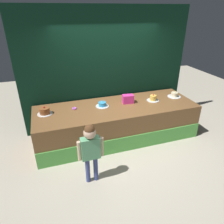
# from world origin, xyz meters

# --- Properties ---
(ground_plane) EXTENTS (12.00, 12.00, 0.00)m
(ground_plane) POSITION_xyz_m (0.00, 0.00, 0.00)
(ground_plane) COLOR #BCB29E
(stage_platform) EXTENTS (3.67, 1.25, 0.80)m
(stage_platform) POSITION_xyz_m (0.00, 0.61, 0.40)
(stage_platform) COLOR brown
(stage_platform) RESTS_ON ground_plane
(curtain_backdrop) EXTENTS (4.13, 0.08, 2.88)m
(curtain_backdrop) POSITION_xyz_m (0.00, 1.33, 1.44)
(curtain_backdrop) COLOR black
(curtain_backdrop) RESTS_ON ground_plane
(child_figure) EXTENTS (0.44, 0.20, 1.15)m
(child_figure) POSITION_xyz_m (-0.90, -0.61, 0.74)
(child_figure) COLOR #3F4C8C
(child_figure) RESTS_ON ground_plane
(pink_box) EXTENTS (0.27, 0.18, 0.20)m
(pink_box) POSITION_xyz_m (0.31, 0.71, 0.90)
(pink_box) COLOR #EC369C
(pink_box) RESTS_ON stage_platform
(donut) EXTENTS (0.11, 0.11, 0.03)m
(donut) POSITION_xyz_m (-0.94, 0.77, 0.82)
(donut) COLOR #CC66D8
(donut) RESTS_ON stage_platform
(cake_far_left) EXTENTS (0.32, 0.32, 0.17)m
(cake_far_left) POSITION_xyz_m (-1.56, 0.73, 0.87)
(cake_far_left) COLOR white
(cake_far_left) RESTS_ON stage_platform
(cake_center_left) EXTENTS (0.30, 0.30, 0.15)m
(cake_center_left) POSITION_xyz_m (-0.31, 0.72, 0.84)
(cake_center_left) COLOR white
(cake_center_left) RESTS_ON stage_platform
(cake_center_right) EXTENTS (0.29, 0.29, 0.16)m
(cake_center_right) POSITION_xyz_m (0.94, 0.65, 0.86)
(cake_center_right) COLOR silver
(cake_center_right) RESTS_ON stage_platform
(cake_far_right) EXTENTS (0.33, 0.33, 0.15)m
(cake_far_right) POSITION_xyz_m (1.56, 0.70, 0.85)
(cake_far_right) COLOR white
(cake_far_right) RESTS_ON stage_platform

